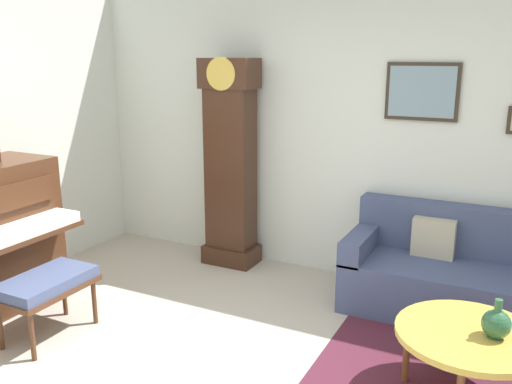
{
  "coord_description": "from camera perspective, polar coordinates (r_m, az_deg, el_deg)",
  "views": [
    {
      "loc": [
        1.58,
        -2.37,
        2.05
      ],
      "look_at": [
        -0.32,
        1.38,
        0.98
      ],
      "focal_mm": 37.95,
      "sensor_mm": 36.0,
      "label": 1
    }
  ],
  "objects": [
    {
      "name": "grandfather_clock",
      "position": [
        5.28,
        -2.71,
        2.41
      ],
      "size": [
        0.52,
        0.34,
        2.03
      ],
      "color": "#3D2316",
      "rests_on": "ground_plane"
    },
    {
      "name": "coffee_table",
      "position": [
        3.6,
        21.6,
        -13.98
      ],
      "size": [
        0.88,
        0.88,
        0.44
      ],
      "color": "gold",
      "rests_on": "ground_plane"
    },
    {
      "name": "wall_back",
      "position": [
        5.07,
        8.71,
        6.8
      ],
      "size": [
        5.3,
        0.13,
        2.8
      ],
      "color": "silver",
      "rests_on": "ground_plane"
    },
    {
      "name": "piano_bench",
      "position": [
        4.31,
        -21.21,
        -9.16
      ],
      "size": [
        0.42,
        0.7,
        0.48
      ],
      "color": "#4C2B19",
      "rests_on": "ground_plane"
    },
    {
      "name": "area_rug",
      "position": [
        3.95,
        22.71,
        -18.13
      ],
      "size": [
        2.1,
        1.5,
        0.01
      ],
      "primitive_type": "cube",
      "color": "#4C1E2D",
      "rests_on": "ground_plane"
    },
    {
      "name": "green_jug",
      "position": [
        3.54,
        24.0,
        -12.56
      ],
      "size": [
        0.17,
        0.17,
        0.24
      ],
      "color": "#234C33",
      "rests_on": "coffee_table"
    },
    {
      "name": "couch",
      "position": [
        4.7,
        21.36,
        -8.44
      ],
      "size": [
        1.9,
        0.8,
        0.84
      ],
      "color": "#424C70",
      "rests_on": "ground_plane"
    }
  ]
}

